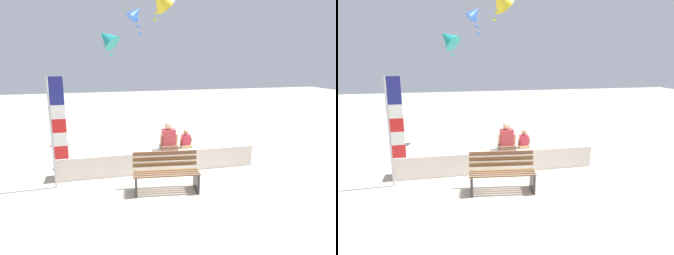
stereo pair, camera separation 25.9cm
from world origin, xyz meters
TOP-DOWN VIEW (x-y plane):
  - ground_plane at (0.00, 0.00)m, footprint 40.00×40.00m
  - seawall_ledge at (0.00, 1.06)m, footprint 5.30×0.52m
  - park_bench at (-0.10, -0.23)m, footprint 1.57×0.77m
  - person_adult at (0.28, 1.04)m, footprint 0.50×0.37m
  - person_child at (0.76, 1.04)m, footprint 0.33×0.25m
  - flag_banner at (-2.50, 0.51)m, footprint 0.36×0.05m
  - kite_teal at (-1.12, 4.17)m, footprint 1.05×0.98m
  - kite_blue at (-0.43, 1.89)m, footprint 0.55×0.55m

SIDE VIEW (x-z plane):
  - ground_plane at x=0.00m, z-range 0.00..0.00m
  - seawall_ledge at x=0.00m, z-range 0.00..0.59m
  - park_bench at x=-0.10m, z-range -0.03..0.85m
  - person_child at x=0.76m, z-range 0.53..1.04m
  - person_adult at x=0.28m, z-range 0.50..1.27m
  - flag_banner at x=-2.50m, z-range 0.21..2.83m
  - kite_teal at x=-1.12m, z-range 3.14..4.14m
  - kite_blue at x=-0.43m, z-range 3.75..4.57m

